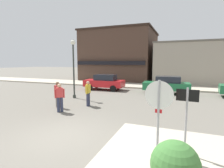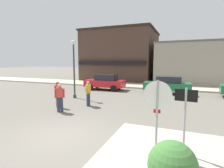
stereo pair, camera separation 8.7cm
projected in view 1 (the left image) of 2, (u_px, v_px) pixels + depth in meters
name	position (u px, v px, depth m)	size (l,w,h in m)	color
ground_plane	(63.00, 137.00, 6.60)	(160.00, 160.00, 0.00)	#6B665B
kerb_far	(143.00, 86.00, 20.31)	(80.00, 4.00, 0.15)	#B7AD99
stop_sign	(159.00, 107.00, 5.05)	(0.82, 0.09, 2.30)	#9E9EA3
one_way_sign	(186.00, 114.00, 4.95)	(0.60, 0.07, 2.10)	#9E9EA3
lamp_post	(73.00, 60.00, 13.44)	(0.36, 0.36, 4.54)	#333833
parked_car_nearest	(105.00, 82.00, 17.77)	(4.06, 1.99, 1.56)	red
parked_car_second	(166.00, 85.00, 15.66)	(4.09, 2.05, 1.56)	#1E6B3D
pedestrian_crossing_near	(58.00, 94.00, 10.80)	(0.56, 0.26, 1.61)	gray
pedestrian_crossing_far	(88.00, 93.00, 11.17)	(0.25, 0.56, 1.61)	#2D334C
pedestrian_kerb_side	(60.00, 97.00, 9.79)	(0.49, 0.40, 1.61)	#2D334C
building_corner_shop	(121.00, 56.00, 27.84)	(10.51, 9.94, 7.55)	#473328
building_storefront_left_near	(189.00, 63.00, 22.57)	(8.64, 6.50, 5.27)	#9E9384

